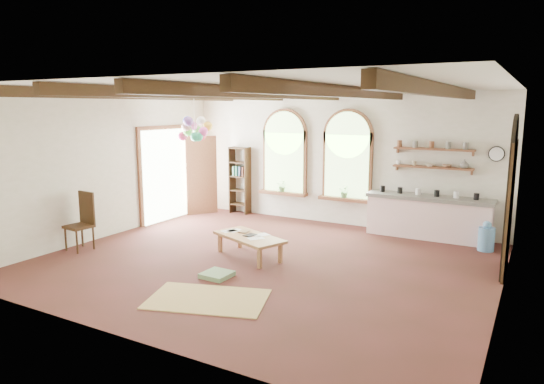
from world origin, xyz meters
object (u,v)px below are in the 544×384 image
Objects in this scene: kitchen_counter at (428,217)px; balloon_cluster at (195,129)px; coffee_table at (249,238)px; side_chair at (81,233)px.

kitchen_counter is 2.35× the size of balloon_cluster.
side_chair is at bearing -159.27° from coffee_table.
kitchen_counter is 2.29× the size of side_chair.
coffee_table is 1.44× the size of balloon_cluster.
kitchen_counter is 5.69m from balloon_cluster.
coffee_table is (-2.70, -3.12, -0.10)m from kitchen_counter.
balloon_cluster is at bearing -162.71° from kitchen_counter.
kitchen_counter is 1.63× the size of coffee_table.
side_chair is 1.03× the size of balloon_cluster.
balloon_cluster reaches higher than side_chair.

